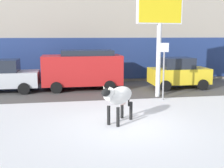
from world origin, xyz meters
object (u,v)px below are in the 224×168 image
Objects in this scene: car_red_van at (83,69)px; pedestrian_near_billboard at (169,68)px; car_silver_sedan at (0,76)px; cow_holstein at (119,96)px; car_yellow_hatchback at (178,73)px; street_sign at (164,67)px; billboard at (160,12)px.

car_red_van is 6.70m from pedestrian_near_billboard.
car_red_van is at bearing 0.71° from car_silver_sedan.
car_yellow_hatchback is at bearing 51.73° from cow_holstein.
street_sign is (-1.97, -2.84, 0.74)m from car_yellow_hatchback.
cow_holstein is 0.48× the size of car_yellow_hatchback.
street_sign is (8.36, -3.40, 0.76)m from car_silver_sedan.
cow_holstein is at bearing -128.27° from car_yellow_hatchback.
cow_holstein is at bearing -82.75° from car_red_van.
car_yellow_hatchback is (4.85, 6.15, -0.07)m from cow_holstein.
car_silver_sedan is 11.14m from pedestrian_near_billboard.
street_sign is (2.89, 3.31, 0.67)m from cow_holstein.
cow_holstein is 0.60× the size of street_sign.
car_red_van reaches higher than cow_holstein.
cow_holstein is at bearing -50.77° from car_silver_sedan.
car_silver_sedan is 9.06m from street_sign.
car_silver_sedan is at bearing 157.90° from street_sign.
cow_holstein is 6.83m from car_red_van.
pedestrian_near_billboard is (6.25, 2.41, -0.36)m from car_red_van.
street_sign is at bearing 48.96° from cow_holstein.
car_silver_sedan is 1.50× the size of street_sign.
car_red_van is 1.31× the size of car_yellow_hatchback.
cow_holstein is 0.40× the size of car_silver_sedan.
car_silver_sedan is 0.91× the size of car_red_van.
car_silver_sedan reaches higher than cow_holstein.
car_yellow_hatchback is at bearing 46.00° from billboard.
car_silver_sedan is (-8.35, 2.61, -3.41)m from billboard.
cow_holstein is at bearing -125.02° from billboard.
billboard is at bearing 54.98° from cow_holstein.
car_red_van is (-0.86, 6.77, 0.24)m from cow_holstein.
car_yellow_hatchback is 3.07m from pedestrian_near_billboard.
billboard is 1.97× the size of street_sign.
car_yellow_hatchback is at bearing 55.25° from street_sign.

